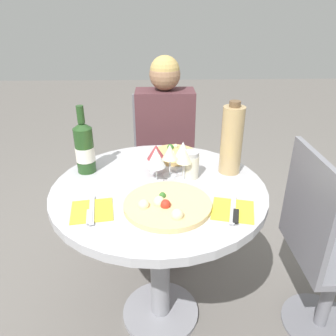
{
  "coord_description": "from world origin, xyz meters",
  "views": [
    {
      "loc": [
        0.0,
        -1.19,
        1.43
      ],
      "look_at": [
        0.04,
        -0.04,
        0.86
      ],
      "focal_mm": 35.0,
      "sensor_mm": 36.0,
      "label": 1
    }
  ],
  "objects_px": {
    "chair_behind_diner": "(164,169)",
    "pizza_large": "(166,205)",
    "seated_diner": "(165,168)",
    "tall_carafe": "(231,140)",
    "wine_bottle": "(83,148)",
    "chair_empty_side": "(324,253)",
    "dining_table": "(158,215)"
  },
  "relations": [
    {
      "from": "chair_behind_diner",
      "to": "wine_bottle",
      "type": "relative_size",
      "value": 3.07
    },
    {
      "from": "chair_empty_side",
      "to": "pizza_large",
      "type": "bearing_deg",
      "value": -83.78
    },
    {
      "from": "pizza_large",
      "to": "chair_behind_diner",
      "type": "bearing_deg",
      "value": 89.13
    },
    {
      "from": "chair_behind_diner",
      "to": "seated_diner",
      "type": "distance_m",
      "value": 0.16
    },
    {
      "from": "seated_diner",
      "to": "pizza_large",
      "type": "distance_m",
      "value": 0.82
    },
    {
      "from": "seated_diner",
      "to": "tall_carafe",
      "type": "height_order",
      "value": "seated_diner"
    },
    {
      "from": "dining_table",
      "to": "tall_carafe",
      "type": "xyz_separation_m",
      "value": [
        0.32,
        0.12,
        0.3
      ]
    },
    {
      "from": "dining_table",
      "to": "seated_diner",
      "type": "bearing_deg",
      "value": 86.06
    },
    {
      "from": "chair_empty_side",
      "to": "pizza_large",
      "type": "distance_m",
      "value": 0.77
    },
    {
      "from": "dining_table",
      "to": "pizza_large",
      "type": "height_order",
      "value": "pizza_large"
    },
    {
      "from": "seated_diner",
      "to": "pizza_large",
      "type": "relative_size",
      "value": 3.64
    },
    {
      "from": "wine_bottle",
      "to": "pizza_large",
      "type": "bearing_deg",
      "value": -41.59
    },
    {
      "from": "wine_bottle",
      "to": "tall_carafe",
      "type": "height_order",
      "value": "tall_carafe"
    },
    {
      "from": "chair_behind_diner",
      "to": "pizza_large",
      "type": "height_order",
      "value": "chair_behind_diner"
    },
    {
      "from": "seated_diner",
      "to": "chair_behind_diner",
      "type": "bearing_deg",
      "value": -90.0
    },
    {
      "from": "dining_table",
      "to": "chair_empty_side",
      "type": "bearing_deg",
      "value": -7.02
    },
    {
      "from": "chair_empty_side",
      "to": "pizza_large",
      "type": "relative_size",
      "value": 2.84
    },
    {
      "from": "chair_empty_side",
      "to": "wine_bottle",
      "type": "height_order",
      "value": "wine_bottle"
    },
    {
      "from": "chair_behind_diner",
      "to": "wine_bottle",
      "type": "bearing_deg",
      "value": 59.24
    },
    {
      "from": "pizza_large",
      "to": "tall_carafe",
      "type": "distance_m",
      "value": 0.43
    },
    {
      "from": "dining_table",
      "to": "chair_empty_side",
      "type": "distance_m",
      "value": 0.75
    },
    {
      "from": "chair_behind_diner",
      "to": "pizza_large",
      "type": "relative_size",
      "value": 2.84
    },
    {
      "from": "pizza_large",
      "to": "tall_carafe",
      "type": "height_order",
      "value": "tall_carafe"
    },
    {
      "from": "dining_table",
      "to": "chair_behind_diner",
      "type": "bearing_deg",
      "value": 86.8
    },
    {
      "from": "chair_behind_diner",
      "to": "seated_diner",
      "type": "height_order",
      "value": "seated_diner"
    },
    {
      "from": "wine_bottle",
      "to": "tall_carafe",
      "type": "xyz_separation_m",
      "value": [
        0.64,
        -0.02,
        0.04
      ]
    },
    {
      "from": "pizza_large",
      "to": "wine_bottle",
      "type": "bearing_deg",
      "value": 138.41
    },
    {
      "from": "dining_table",
      "to": "tall_carafe",
      "type": "height_order",
      "value": "tall_carafe"
    },
    {
      "from": "chair_empty_side",
      "to": "pizza_large",
      "type": "height_order",
      "value": "chair_empty_side"
    },
    {
      "from": "tall_carafe",
      "to": "dining_table",
      "type": "bearing_deg",
      "value": -158.71
    },
    {
      "from": "seated_diner",
      "to": "tall_carafe",
      "type": "distance_m",
      "value": 0.68
    },
    {
      "from": "chair_behind_diner",
      "to": "chair_empty_side",
      "type": "height_order",
      "value": "same"
    }
  ]
}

